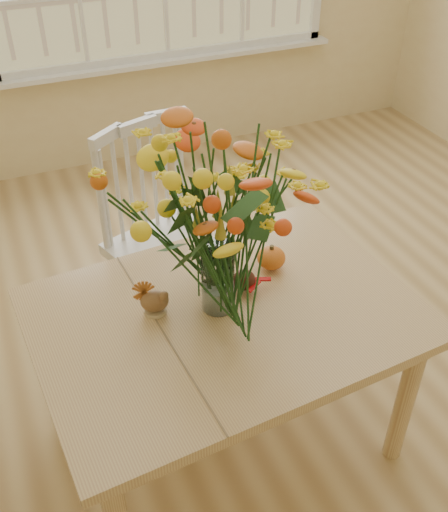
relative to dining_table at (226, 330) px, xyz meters
name	(u,v)px	position (x,y,z in m)	size (l,w,h in m)	color
floor	(325,344)	(0.65, 0.30, -0.60)	(4.00, 4.50, 0.01)	tan
dining_table	(226,330)	(0.00, 0.00, 0.00)	(1.35, 1.01, 0.69)	tan
windsor_chair	(159,227)	(0.00, 0.75, -0.03)	(0.59, 0.58, 1.02)	white
flower_vase	(217,215)	(-0.02, 0.03, 0.47)	(0.53, 0.53, 0.62)	white
pumpkin	(271,259)	(0.25, 0.16, 0.13)	(0.11, 0.11, 0.08)	#CD6218
turkey_figurine	(155,301)	(-0.22, 0.09, 0.14)	(0.11, 0.09, 0.12)	#CCB78C
dark_gourd	(244,281)	(0.10, 0.08, 0.13)	(0.12, 0.08, 0.07)	#38160F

